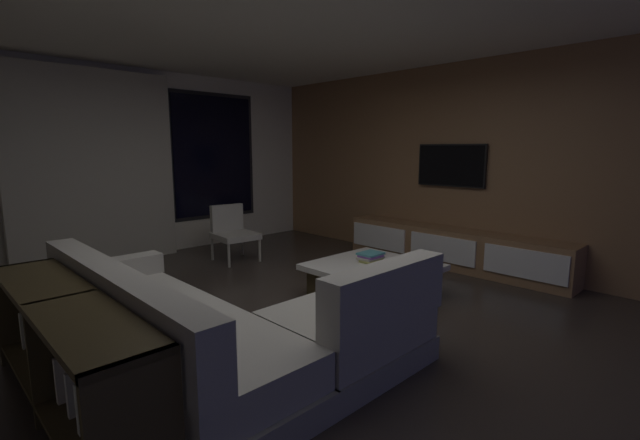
{
  "coord_description": "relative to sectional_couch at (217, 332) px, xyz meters",
  "views": [
    {
      "loc": [
        -2.43,
        -2.75,
        1.57
      ],
      "look_at": [
        1.4,
        1.2,
        0.67
      ],
      "focal_mm": 24.37,
      "sensor_mm": 36.0,
      "label": 1
    }
  ],
  "objects": [
    {
      "name": "sectional_couch",
      "position": [
        0.0,
        0.0,
        0.0
      ],
      "size": [
        1.98,
        2.5,
        0.82
      ],
      "color": "gray",
      "rests_on": "floor"
    },
    {
      "name": "coffee_table",
      "position": [
        2.01,
        0.21,
        -0.1
      ],
      "size": [
        1.16,
        1.16,
        0.36
      ],
      "color": "#3C311B",
      "rests_on": "floor"
    },
    {
      "name": "media_wall",
      "position": [
        3.99,
        0.15,
        1.06
      ],
      "size": [
        0.12,
        7.8,
        2.7
      ],
      "color": "#8E6642",
      "rests_on": "floor"
    },
    {
      "name": "console_table_behind_couch",
      "position": [
        -0.91,
        0.13,
        0.13
      ],
      "size": [
        0.4,
        2.1,
        0.74
      ],
      "color": "#3C311B",
      "rests_on": "floor"
    },
    {
      "name": "mounted_tv",
      "position": [
        3.88,
        0.4,
        1.06
      ],
      "size": [
        0.05,
        0.98,
        0.57
      ],
      "color": "black"
    },
    {
      "name": "book_stack_on_coffee_table",
      "position": [
        2.08,
        0.3,
        0.12
      ],
      "size": [
        0.27,
        0.22,
        0.1
      ],
      "color": "#C5C862",
      "rests_on": "coffee_table"
    },
    {
      "name": "accent_chair_near_window",
      "position": [
        1.82,
        2.62,
        0.14
      ],
      "size": [
        0.58,
        0.6,
        0.78
      ],
      "color": "#B2ADA0",
      "rests_on": "floor"
    },
    {
      "name": "ceiling",
      "position": [
        0.93,
        0.15,
        2.41
      ],
      "size": [
        8.2,
        8.2,
        0.0
      ],
      "primitive_type": "plane",
      "color": "silver"
    },
    {
      "name": "floor",
      "position": [
        0.93,
        0.15,
        -0.29
      ],
      "size": [
        9.2,
        9.2,
        0.0
      ],
      "primitive_type": "plane",
      "color": "#332B26"
    },
    {
      "name": "media_console",
      "position": [
        3.7,
        0.21,
        -0.04
      ],
      "size": [
        0.46,
        3.1,
        0.52
      ],
      "color": "#8E6642",
      "rests_on": "floor"
    },
    {
      "name": "back_wall_with_window",
      "position": [
        0.87,
        3.77,
        1.05
      ],
      "size": [
        6.6,
        0.3,
        2.7
      ],
      "color": "silver",
      "rests_on": "floor"
    }
  ]
}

